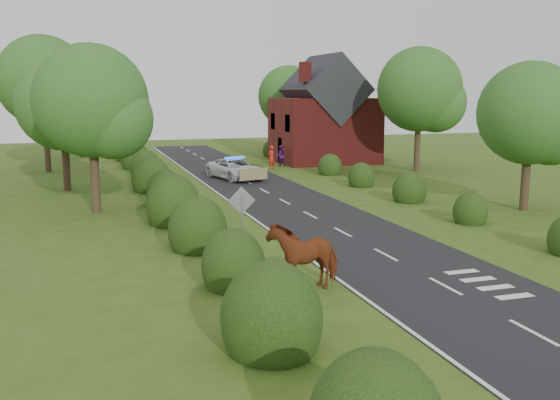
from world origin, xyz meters
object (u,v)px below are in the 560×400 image
object	(u,v)px
road_sign	(242,210)
pedestrian_red	(271,158)
cow	(304,259)
pedestrian_purple	(280,156)
police_van	(235,169)

from	to	relation	value
road_sign	pedestrian_red	size ratio (longest dim) A/B	1.36
cow	pedestrian_purple	world-z (taller)	cow
cow	police_van	size ratio (longest dim) A/B	0.44
pedestrian_red	pedestrian_purple	xyz separation A→B (m)	(1.35, 1.85, -0.07)
pedestrian_red	road_sign	bearing A→B (deg)	42.85
road_sign	pedestrian_red	distance (m)	25.76
police_van	pedestrian_red	distance (m)	6.04
pedestrian_red	pedestrian_purple	size ratio (longest dim) A/B	1.08
cow	pedestrian_red	bearing A→B (deg)	157.11
pedestrian_purple	police_van	bearing A→B (deg)	47.38
pedestrian_red	pedestrian_purple	bearing A→B (deg)	-153.80
road_sign	pedestrian_purple	size ratio (longest dim) A/B	1.46
cow	pedestrian_purple	bearing A→B (deg)	155.64
road_sign	cow	xyz separation A→B (m)	(0.80, -4.59, -0.78)
police_van	pedestrian_purple	world-z (taller)	pedestrian_purple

